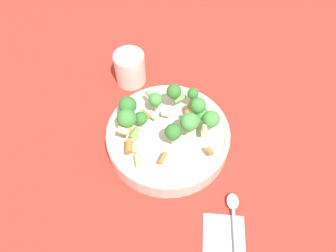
% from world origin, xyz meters
% --- Properties ---
extents(ground_plane, '(3.00, 3.00, 0.00)m').
position_xyz_m(ground_plane, '(0.00, 0.00, 0.00)').
color(ground_plane, '#B72D23').
extents(bowl, '(0.29, 0.29, 0.05)m').
position_xyz_m(bowl, '(0.00, 0.00, 0.03)').
color(bowl, beige).
rests_on(bowl, ground_plane).
extents(pasta_salad, '(0.23, 0.21, 0.08)m').
position_xyz_m(pasta_salad, '(-0.00, -0.01, 0.10)').
color(pasta_salad, '#8CB766').
rests_on(pasta_salad, bowl).
extents(cup, '(0.08, 0.08, 0.09)m').
position_xyz_m(cup, '(0.07, -0.22, 0.05)').
color(cup, silver).
rests_on(cup, ground_plane).
extents(napkin, '(0.11, 0.15, 0.01)m').
position_xyz_m(napkin, '(-0.08, 0.26, 0.00)').
color(napkin, '#B2BCC6').
rests_on(napkin, ground_plane).
extents(spoon, '(0.05, 0.17, 0.01)m').
position_xyz_m(spoon, '(-0.11, 0.21, 0.01)').
color(spoon, silver).
rests_on(spoon, napkin).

